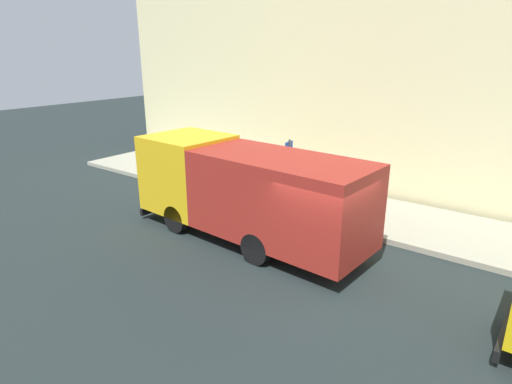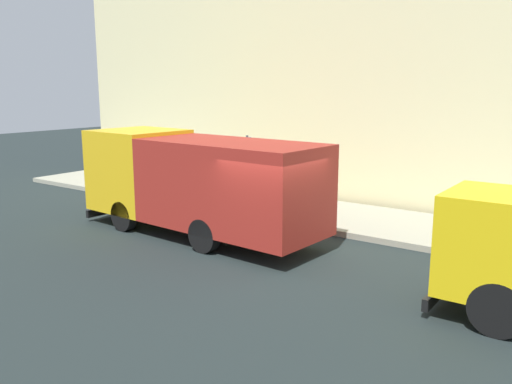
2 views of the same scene
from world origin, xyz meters
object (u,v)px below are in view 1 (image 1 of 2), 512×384
at_px(pedestrian_third, 245,164).
at_px(street_sign_post, 289,169).
at_px(large_utility_truck, 246,189).
at_px(pedestrian_walking, 222,172).
at_px(pedestrian_standing, 254,176).

relative_size(pedestrian_third, street_sign_post, 0.70).
height_order(large_utility_truck, pedestrian_walking, large_utility_truck).
bearing_deg(pedestrian_standing, pedestrian_third, 81.59).
relative_size(pedestrian_standing, pedestrian_third, 1.01).
bearing_deg(pedestrian_walking, street_sign_post, -31.86).
bearing_deg(pedestrian_walking, pedestrian_standing, -30.73).
relative_size(large_utility_truck, pedestrian_third, 4.46).
bearing_deg(street_sign_post, pedestrian_walking, 87.42).
xyz_separation_m(pedestrian_standing, street_sign_post, (-0.10, -1.58, 0.54)).
bearing_deg(street_sign_post, pedestrian_standing, 86.29).
distance_m(large_utility_truck, street_sign_post, 2.49).
height_order(large_utility_truck, pedestrian_standing, large_utility_truck).
bearing_deg(large_utility_truck, street_sign_post, 5.13).
height_order(large_utility_truck, pedestrian_third, large_utility_truck).
distance_m(pedestrian_standing, pedestrian_third, 1.83).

